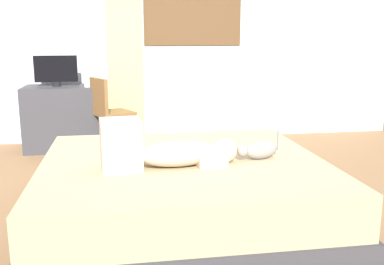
# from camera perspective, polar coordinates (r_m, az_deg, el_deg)

# --- Properties ---
(ground_plane) EXTENTS (16.00, 16.00, 0.00)m
(ground_plane) POSITION_cam_1_polar(r_m,az_deg,el_deg) (3.41, -0.93, -10.11)
(ground_plane) COLOR olive
(back_wall_with_window) EXTENTS (6.40, 0.14, 2.90)m
(back_wall_with_window) POSITION_cam_1_polar(r_m,az_deg,el_deg) (5.70, -4.71, 13.76)
(back_wall_with_window) COLOR silver
(back_wall_with_window) RESTS_ON ground
(bed) EXTENTS (2.05, 1.90, 0.43)m
(bed) POSITION_cam_1_polar(r_m,az_deg,el_deg) (3.27, -1.18, -7.14)
(bed) COLOR #38383D
(bed) RESTS_ON ground
(person_lying) EXTENTS (0.94, 0.33, 0.34)m
(person_lying) POSITION_cam_1_polar(r_m,az_deg,el_deg) (2.99, -3.71, -2.32)
(person_lying) COLOR #CCB299
(person_lying) RESTS_ON bed
(cat) EXTENTS (0.35, 0.17, 0.21)m
(cat) POSITION_cam_1_polar(r_m,az_deg,el_deg) (3.22, 8.60, -2.24)
(cat) COLOR gray
(cat) RESTS_ON bed
(desk) EXTENTS (0.90, 0.56, 0.74)m
(desk) POSITION_cam_1_polar(r_m,az_deg,el_deg) (5.40, -15.99, 1.85)
(desk) COLOR #38383D
(desk) RESTS_ON ground
(tv_monitor) EXTENTS (0.48, 0.10, 0.35)m
(tv_monitor) POSITION_cam_1_polar(r_m,az_deg,el_deg) (5.34, -17.11, 7.65)
(tv_monitor) COLOR black
(tv_monitor) RESTS_ON desk
(cup) EXTENTS (0.08, 0.08, 0.08)m
(cup) POSITION_cam_1_polar(r_m,az_deg,el_deg) (5.18, -13.26, 6.16)
(cup) COLOR white
(cup) RESTS_ON desk
(chair_by_desk) EXTENTS (0.51, 0.51, 0.86)m
(chair_by_desk) POSITION_cam_1_polar(r_m,az_deg,el_deg) (5.00, -10.77, 2.92)
(chair_by_desk) COLOR brown
(chair_by_desk) RESTS_ON ground
(curtain_left) EXTENTS (0.44, 0.06, 2.57)m
(curtain_left) POSITION_cam_1_polar(r_m,az_deg,el_deg) (5.56, -8.69, 11.97)
(curtain_left) COLOR #ADCC75
(curtain_left) RESTS_ON ground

